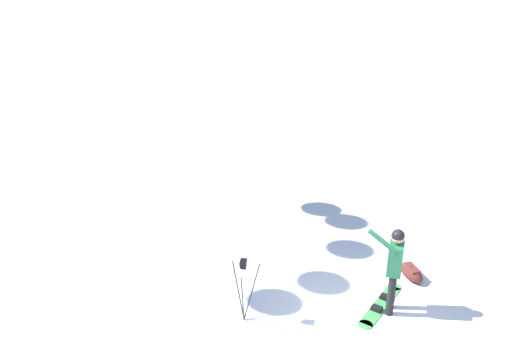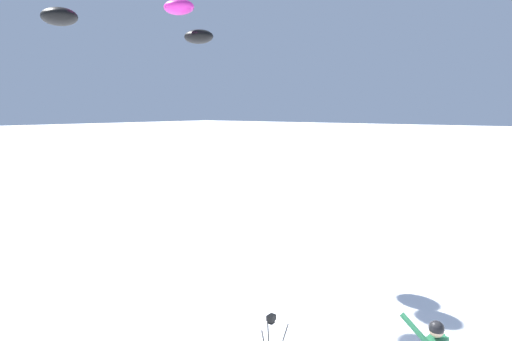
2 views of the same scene
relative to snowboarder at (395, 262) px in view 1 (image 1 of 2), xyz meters
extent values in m
plane|color=white|center=(0.53, 0.57, -1.07)|extent=(300.00, 300.00, 0.00)
cylinder|color=black|center=(0.01, 0.11, -0.65)|extent=(0.14, 0.14, 0.85)
cylinder|color=black|center=(-0.03, -0.11, -0.65)|extent=(0.14, 0.14, 0.85)
cube|color=#1E5938|center=(-0.01, 0.00, 0.08)|extent=(0.32, 0.44, 0.60)
sphere|color=tan|center=(-0.01, 0.00, 0.52)|extent=(0.23, 0.23, 0.23)
sphere|color=black|center=(-0.01, 0.00, 0.55)|extent=(0.24, 0.24, 0.24)
cylinder|color=#1E5938|center=(0.27, 0.14, 0.49)|extent=(0.55, 0.18, 0.42)
cylinder|color=#1E5938|center=(-0.06, -0.19, 0.08)|extent=(0.09, 0.09, 0.60)
cube|color=#3F994C|center=(0.14, -0.14, -1.06)|extent=(0.89, 1.43, 0.02)
cylinder|color=#3F994C|center=(0.47, 0.51, -1.06)|extent=(0.27, 0.27, 0.02)
cylinder|color=#3F994C|center=(-0.18, -0.80, -1.06)|extent=(0.27, 0.27, 0.02)
cube|color=black|center=(0.24, 0.06, -1.01)|extent=(0.24, 0.21, 0.08)
cube|color=black|center=(0.04, -0.34, -1.01)|extent=(0.24, 0.21, 0.08)
ellipsoid|color=#4C1E19|center=(-0.55, -1.20, -0.93)|extent=(0.58, 0.76, 0.28)
cube|color=brown|center=(-0.55, -1.20, -0.84)|extent=(0.35, 0.45, 0.08)
cylinder|color=#262628|center=(2.69, 0.86, -0.51)|extent=(0.04, 0.34, 1.13)
cylinder|color=#262628|center=(2.57, 0.62, -0.51)|extent=(0.30, 0.20, 1.13)
cylinder|color=#262628|center=(2.82, 0.60, -0.51)|extent=(0.27, 0.24, 1.13)
cube|color=black|center=(2.70, 0.70, 0.08)|extent=(0.10, 0.10, 0.06)
cube|color=black|center=(2.70, 0.70, 0.16)|extent=(0.12, 0.16, 0.10)
camera|label=1|loc=(1.28, 8.31, 4.97)|focal=35.40mm
camera|label=2|loc=(-1.49, 6.63, 3.97)|focal=29.25mm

